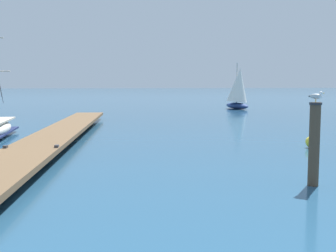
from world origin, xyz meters
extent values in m
cube|color=brown|center=(-5.88, 17.18, 0.37)|extent=(3.78, 23.12, 0.16)
cylinder|color=#4C3D2D|center=(-6.48, 10.29, 0.15)|extent=(0.36, 0.36, 0.29)
cylinder|color=#4C3D2D|center=(-6.08, 14.88, 0.15)|extent=(0.36, 0.36, 0.29)
cylinder|color=#4C3D2D|center=(-5.68, 19.47, 0.15)|extent=(0.36, 0.36, 0.29)
cylinder|color=#4C3D2D|center=(-5.28, 24.07, 0.15)|extent=(0.36, 0.36, 0.29)
cylinder|color=#4C3D2D|center=(-4.88, 28.66, 0.15)|extent=(0.36, 0.36, 0.29)
cube|color=#333338|center=(-7.07, 12.65, 0.49)|extent=(0.14, 0.21, 0.08)
cube|color=#333338|center=(-5.48, 12.51, 0.49)|extent=(0.14, 0.21, 0.08)
cylinder|color=#4C3D2D|center=(1.06, 8.26, 1.02)|extent=(0.26, 0.26, 2.04)
cylinder|color=#28282D|center=(1.06, 8.26, 2.01)|extent=(0.30, 0.30, 0.06)
cylinder|color=gold|center=(1.07, 8.28, 2.07)|extent=(0.01, 0.01, 0.07)
cylinder|color=gold|center=(1.04, 8.24, 2.07)|extent=(0.01, 0.01, 0.07)
ellipsoid|color=white|center=(1.06, 8.26, 2.18)|extent=(0.30, 0.27, 0.13)
ellipsoid|color=silver|center=(1.07, 8.31, 2.19)|extent=(0.21, 0.17, 0.09)
ellipsoid|color=#383838|center=(0.98, 8.38, 2.18)|extent=(0.07, 0.06, 0.04)
ellipsoid|color=silver|center=(1.01, 8.23, 2.19)|extent=(0.21, 0.17, 0.09)
ellipsoid|color=#383838|center=(0.92, 8.30, 2.18)|extent=(0.07, 0.06, 0.04)
cone|color=white|center=(0.94, 8.35, 2.18)|extent=(0.11, 0.10, 0.07)
sphere|color=white|center=(1.15, 8.19, 2.26)|extent=(0.08, 0.08, 0.08)
cone|color=gold|center=(1.19, 8.16, 2.26)|extent=(0.05, 0.05, 0.02)
sphere|color=yellow|center=(3.96, 13.93, 0.23)|extent=(0.46, 0.46, 0.46)
torus|color=black|center=(3.96, 13.93, 0.46)|extent=(0.14, 0.02, 0.14)
ellipsoid|color=navy|center=(8.82, 38.13, 0.30)|extent=(1.78, 4.02, 0.60)
cylinder|color=#B2ADA3|center=(8.81, 38.22, 2.50)|extent=(0.08, 0.08, 3.81)
cone|color=silver|center=(8.87, 37.88, 2.31)|extent=(2.58, 2.32, 3.42)
camera|label=1|loc=(-4.00, -1.25, 2.50)|focal=45.30mm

